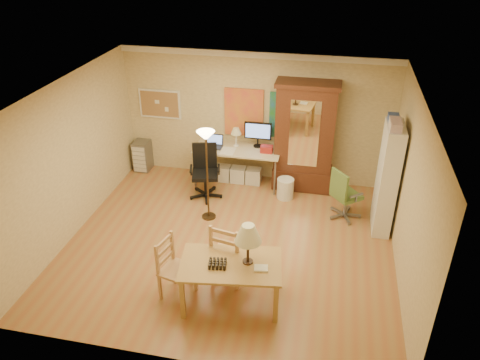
% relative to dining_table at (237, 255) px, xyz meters
% --- Properties ---
extents(floor, '(5.50, 5.50, 0.00)m').
position_rel_dining_table_xyz_m(floor, '(-0.42, 1.32, -0.84)').
color(floor, '#A7663B').
rests_on(floor, ground).
extents(crown_molding, '(5.50, 0.08, 0.12)m').
position_rel_dining_table_xyz_m(crown_molding, '(-0.42, 3.78, 1.80)').
color(crown_molding, white).
rests_on(crown_molding, floor).
extents(corkboard, '(0.90, 0.04, 0.62)m').
position_rel_dining_table_xyz_m(corkboard, '(-2.47, 3.79, 0.66)').
color(corkboard, '#9A7148').
rests_on(corkboard, floor).
extents(art_panel_left, '(0.80, 0.04, 1.00)m').
position_rel_dining_table_xyz_m(art_panel_left, '(-0.67, 3.79, 0.61)').
color(art_panel_left, gold).
rests_on(art_panel_left, floor).
extents(art_panel_right, '(0.75, 0.04, 0.95)m').
position_rel_dining_table_xyz_m(art_panel_right, '(0.23, 3.79, 0.61)').
color(art_panel_right, '#2A6CAA').
rests_on(art_panel_right, floor).
extents(dining_table, '(1.51, 1.03, 1.33)m').
position_rel_dining_table_xyz_m(dining_table, '(0.00, 0.00, 0.00)').
color(dining_table, olive).
rests_on(dining_table, floor).
extents(ladder_chair_back, '(0.57, 0.55, 1.05)m').
position_rel_dining_table_xyz_m(ladder_chair_back, '(-0.22, 0.44, -0.35)').
color(ladder_chair_back, '#B77753').
rests_on(ladder_chair_back, floor).
extents(ladder_chair_left, '(0.52, 0.54, 0.97)m').
position_rel_dining_table_xyz_m(ladder_chair_left, '(-0.91, -0.04, -0.39)').
color(ladder_chair_left, '#B77753').
rests_on(ladder_chair_left, floor).
extents(torchiere_lamp, '(0.32, 0.32, 1.74)m').
position_rel_dining_table_xyz_m(torchiere_lamp, '(-0.98, 2.05, 0.56)').
color(torchiere_lamp, '#412E1A').
rests_on(torchiere_lamp, floor).
extents(computer_desk, '(1.76, 0.77, 1.33)m').
position_rel_dining_table_xyz_m(computer_desk, '(-0.69, 3.48, -0.35)').
color(computer_desk, tan).
rests_on(computer_desk, floor).
extents(office_chair_black, '(0.67, 0.67, 1.08)m').
position_rel_dining_table_xyz_m(office_chair_black, '(-1.24, 2.79, -0.55)').
color(office_chair_black, black).
rests_on(office_chair_black, floor).
extents(office_chair_green, '(0.64, 0.64, 1.00)m').
position_rel_dining_table_xyz_m(office_chair_green, '(1.48, 2.56, -0.57)').
color(office_chair_green, slate).
rests_on(office_chair_green, floor).
extents(drawer_cart, '(0.33, 0.40, 0.66)m').
position_rel_dining_table_xyz_m(drawer_cart, '(-2.91, 3.61, -0.51)').
color(drawer_cart, slate).
rests_on(drawer_cart, floor).
extents(armoire, '(1.22, 0.58, 2.25)m').
position_rel_dining_table_xyz_m(armoire, '(0.61, 3.56, 0.14)').
color(armoire, '#391D0F').
rests_on(armoire, floor).
extents(bookshelf, '(0.30, 0.79, 1.97)m').
position_rel_dining_table_xyz_m(bookshelf, '(2.13, 2.39, 0.14)').
color(bookshelf, white).
rests_on(bookshelf, floor).
extents(wastebin, '(0.34, 0.34, 0.42)m').
position_rel_dining_table_xyz_m(wastebin, '(0.33, 3.04, -0.63)').
color(wastebin, silver).
rests_on(wastebin, floor).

